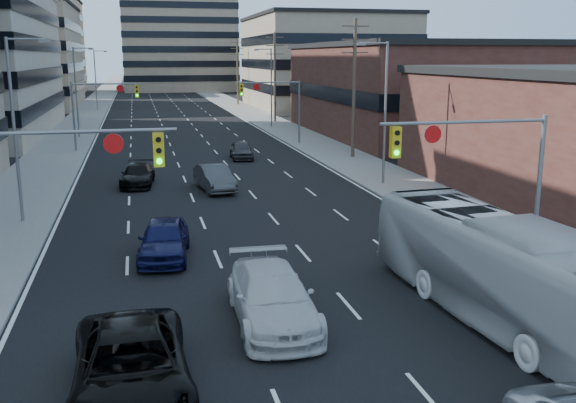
% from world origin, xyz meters
% --- Properties ---
extents(road_surface, '(18.00, 300.00, 0.02)m').
position_xyz_m(road_surface, '(0.00, 130.00, 0.01)').
color(road_surface, black).
rests_on(road_surface, ground).
extents(sidewalk_left, '(5.00, 300.00, 0.15)m').
position_xyz_m(sidewalk_left, '(-11.50, 130.00, 0.07)').
color(sidewalk_left, slate).
rests_on(sidewalk_left, ground).
extents(sidewalk_right, '(5.00, 300.00, 0.15)m').
position_xyz_m(sidewalk_right, '(11.50, 130.00, 0.07)').
color(sidewalk_right, slate).
rests_on(sidewalk_right, ground).
extents(office_left_far, '(20.00, 30.00, 16.00)m').
position_xyz_m(office_left_far, '(-24.00, 100.00, 8.00)').
color(office_left_far, gray).
rests_on(office_left_far, ground).
extents(storefront_right_mid, '(20.00, 30.00, 9.00)m').
position_xyz_m(storefront_right_mid, '(24.00, 50.00, 4.50)').
color(storefront_right_mid, '#472119').
rests_on(storefront_right_mid, ground).
extents(office_right_far, '(22.00, 28.00, 14.00)m').
position_xyz_m(office_right_far, '(25.00, 88.00, 7.00)').
color(office_right_far, gray).
rests_on(office_right_far, ground).
extents(bg_block_left, '(24.00, 24.00, 20.00)m').
position_xyz_m(bg_block_left, '(-28.00, 140.00, 10.00)').
color(bg_block_left, '#ADA089').
rests_on(bg_block_left, ground).
extents(bg_block_right, '(22.00, 22.00, 12.00)m').
position_xyz_m(bg_block_right, '(32.00, 130.00, 6.00)').
color(bg_block_right, gray).
rests_on(bg_block_right, ground).
extents(signal_near_left, '(6.59, 0.33, 6.00)m').
position_xyz_m(signal_near_left, '(-7.45, 8.00, 4.33)').
color(signal_near_left, slate).
rests_on(signal_near_left, ground).
extents(signal_near_right, '(6.59, 0.33, 6.00)m').
position_xyz_m(signal_near_right, '(7.45, 8.00, 4.33)').
color(signal_near_right, slate).
rests_on(signal_near_right, ground).
extents(signal_far_left, '(6.09, 0.33, 6.00)m').
position_xyz_m(signal_far_left, '(-7.68, 45.00, 4.30)').
color(signal_far_left, slate).
rests_on(signal_far_left, ground).
extents(signal_far_right, '(6.09, 0.33, 6.00)m').
position_xyz_m(signal_far_right, '(7.68, 45.00, 4.30)').
color(signal_far_right, slate).
rests_on(signal_far_right, ground).
extents(utility_pole_block, '(2.20, 0.28, 11.00)m').
position_xyz_m(utility_pole_block, '(12.20, 36.00, 5.78)').
color(utility_pole_block, '#4C3D2D').
rests_on(utility_pole_block, ground).
extents(utility_pole_midblock, '(2.20, 0.28, 11.00)m').
position_xyz_m(utility_pole_midblock, '(12.20, 66.00, 5.78)').
color(utility_pole_midblock, '#4C3D2D').
rests_on(utility_pole_midblock, ground).
extents(utility_pole_distant, '(2.20, 0.28, 11.00)m').
position_xyz_m(utility_pole_distant, '(12.20, 96.00, 5.78)').
color(utility_pole_distant, '#4C3D2D').
rests_on(utility_pole_distant, ground).
extents(streetlight_left_near, '(2.03, 0.22, 9.00)m').
position_xyz_m(streetlight_left_near, '(-10.34, 20.00, 5.05)').
color(streetlight_left_near, slate).
rests_on(streetlight_left_near, ground).
extents(streetlight_left_mid, '(2.03, 0.22, 9.00)m').
position_xyz_m(streetlight_left_mid, '(-10.34, 55.00, 5.05)').
color(streetlight_left_mid, slate).
rests_on(streetlight_left_mid, ground).
extents(streetlight_left_far, '(2.03, 0.22, 9.00)m').
position_xyz_m(streetlight_left_far, '(-10.34, 90.00, 5.05)').
color(streetlight_left_far, slate).
rests_on(streetlight_left_far, ground).
extents(streetlight_right_near, '(2.03, 0.22, 9.00)m').
position_xyz_m(streetlight_right_near, '(10.34, 25.00, 5.05)').
color(streetlight_right_near, slate).
rests_on(streetlight_right_near, ground).
extents(streetlight_right_far, '(2.03, 0.22, 9.00)m').
position_xyz_m(streetlight_right_far, '(10.34, 60.00, 5.05)').
color(streetlight_right_far, slate).
rests_on(streetlight_right_far, ground).
extents(black_pickup, '(2.90, 6.07, 1.67)m').
position_xyz_m(black_pickup, '(-5.17, 1.57, 0.83)').
color(black_pickup, black).
rests_on(black_pickup, ground).
extents(white_van, '(2.53, 5.90, 1.69)m').
position_xyz_m(white_van, '(-0.94, 5.28, 0.85)').
color(white_van, silver).
rests_on(white_van, ground).
extents(transit_bus, '(3.60, 12.06, 3.31)m').
position_xyz_m(transit_bus, '(6.00, 3.85, 1.66)').
color(transit_bus, silver).
rests_on(transit_bus, ground).
extents(sedan_blue, '(2.49, 4.99, 1.63)m').
position_xyz_m(sedan_blue, '(-3.90, 12.66, 0.82)').
color(sedan_blue, '#0E103A').
rests_on(sedan_blue, ground).
extents(sedan_grey_center, '(2.31, 4.96, 1.57)m').
position_xyz_m(sedan_grey_center, '(-0.25, 25.84, 0.79)').
color(sedan_grey_center, '#393A3C').
rests_on(sedan_grey_center, ground).
extents(sedan_black_far, '(2.43, 4.95, 1.38)m').
position_xyz_m(sedan_black_far, '(-4.86, 28.49, 0.69)').
color(sedan_black_far, black).
rests_on(sedan_black_far, ground).
extents(sedan_grey_right, '(1.97, 4.35, 1.45)m').
position_xyz_m(sedan_grey_right, '(3.37, 37.92, 0.72)').
color(sedan_grey_right, '#343436').
rests_on(sedan_grey_right, ground).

